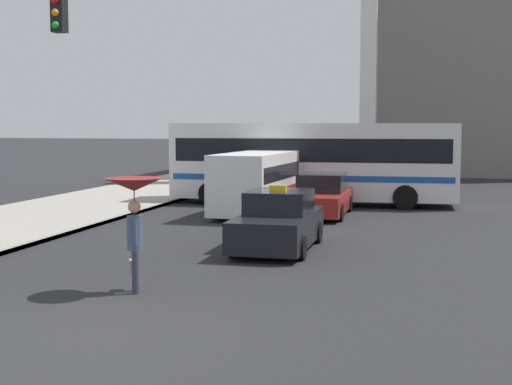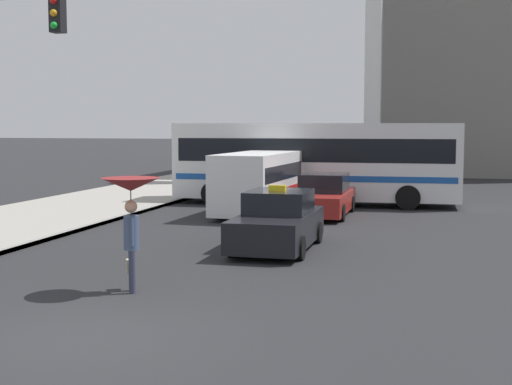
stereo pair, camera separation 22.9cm
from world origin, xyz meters
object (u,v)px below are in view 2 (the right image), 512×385
Objects in this scene: taxi at (278,223)px; sedan_red at (323,197)px; city_bus at (315,160)px; pedestrian_with_umbrella at (131,198)px; ambulance_van at (258,180)px.

taxi is 7.27m from sedan_red.
pedestrian_with_umbrella is (-0.89, -16.28, 0.00)m from city_bus.
city_bus is 5.17× the size of pedestrian_with_umbrella.
ambulance_van reaches higher than pedestrian_with_umbrella.
taxi is at bearing 111.05° from ambulance_van.
sedan_red is at bearing -171.42° from ambulance_van.
pedestrian_with_umbrella is at bearing 81.98° from sedan_red.
city_bus is at bearing -85.65° from taxi.
city_bus is at bearing -108.15° from ambulance_van.
pedestrian_with_umbrella is (-1.71, -5.43, 1.15)m from taxi.
taxi is 0.36× the size of city_bus.
ambulance_van is 12.50m from pedestrian_with_umbrella.
sedan_red is 0.39× the size of city_bus.
ambulance_van is at bearing -71.92° from taxi.
ambulance_van is 0.48× the size of city_bus.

